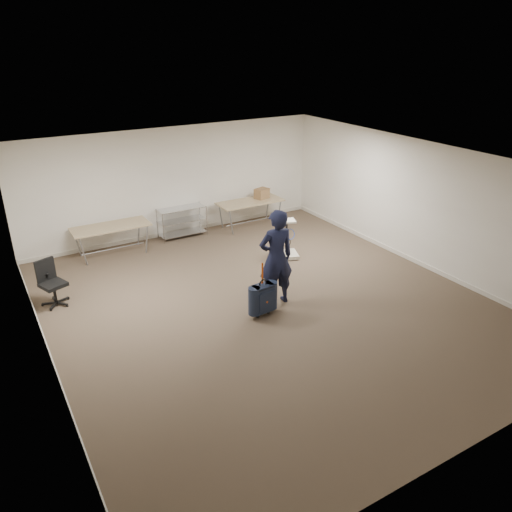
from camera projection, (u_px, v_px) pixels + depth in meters
ground at (267, 304)px, 9.81m from camera, size 9.00×9.00×0.00m
room_shell at (233, 275)px, 10.87m from camera, size 8.00×9.00×9.00m
folding_table_left at (111, 228)px, 11.76m from camera, size 1.80×0.75×0.73m
folding_table_right at (250, 203)px, 13.52m from camera, size 1.80×0.75×0.73m
wire_shelf at (182, 221)px, 12.94m from camera, size 1.22×0.47×0.80m
person at (276, 258)px, 9.49m from camera, size 0.75×0.54×1.93m
suitcase at (263, 298)px, 9.26m from camera, size 0.42×0.26×1.08m
office_chair at (53, 291)px, 9.71m from camera, size 0.55×0.56×0.92m
equipment_cart at (287, 247)px, 11.80m from camera, size 0.65×0.65×0.93m
cardboard_box at (262, 193)px, 13.69m from camera, size 0.43×0.37×0.27m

